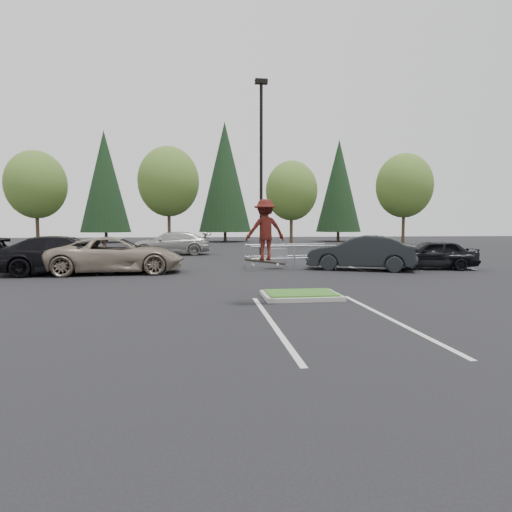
{
  "coord_description": "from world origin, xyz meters",
  "views": [
    {
      "loc": [
        -2.83,
        -12.02,
        2.12
      ],
      "look_at": [
        -1.12,
        1.5,
        1.11
      ],
      "focal_mm": 30.0,
      "sensor_mm": 36.0,
      "label": 1
    }
  ],
  "objects": [
    {
      "name": "conif_b",
      "position": [
        0.0,
        40.5,
        7.85
      ],
      "size": [
        6.38,
        6.38,
        14.5
      ],
      "color": "#38281C",
      "rests_on": "ground"
    },
    {
      "name": "conif_c",
      "position": [
        14.0,
        39.5,
        6.85
      ],
      "size": [
        5.5,
        5.5,
        12.5
      ],
      "color": "#38281C",
      "rests_on": "ground"
    },
    {
      "name": "car_l_black",
      "position": [
        -8.57,
        7.0,
        0.81
      ],
      "size": [
        5.85,
        2.96,
        1.63
      ],
      "primitive_type": "imported",
      "rotation": [
        0.0,
        0.0,
        1.7
      ],
      "color": "black",
      "rests_on": "ground"
    },
    {
      "name": "car_r_black",
      "position": [
        8.0,
        7.0,
        0.7
      ],
      "size": [
        4.36,
        2.51,
        1.4
      ],
      "primitive_type": "imported",
      "rotation": [
        0.0,
        0.0,
        4.49
      ],
      "color": "black",
      "rests_on": "ground"
    },
    {
      "name": "light_pole",
      "position": [
        0.5,
        12.0,
        4.56
      ],
      "size": [
        0.7,
        0.6,
        10.12
      ],
      "color": "gray",
      "rests_on": "ground"
    },
    {
      "name": "decid_c",
      "position": [
        5.99,
        29.83,
        5.25
      ],
      "size": [
        5.12,
        5.12,
        8.38
      ],
      "color": "#38281C",
      "rests_on": "ground"
    },
    {
      "name": "car_l_tan",
      "position": [
        -6.5,
        7.09,
        0.79
      ],
      "size": [
        5.84,
        2.99,
        1.58
      ],
      "primitive_type": "imported",
      "rotation": [
        0.0,
        0.0,
        1.64
      ],
      "color": "gray",
      "rests_on": "ground"
    },
    {
      "name": "skateboarder",
      "position": [
        -1.2,
        -1.0,
        1.97
      ],
      "size": [
        1.09,
        0.7,
        1.72
      ],
      "rotation": [
        0.0,
        0.0,
        3.26
      ],
      "color": "black",
      "rests_on": "ground"
    },
    {
      "name": "car_r_charc",
      "position": [
        4.5,
        7.0,
        0.8
      ],
      "size": [
        5.16,
        3.53,
        1.61
      ],
      "primitive_type": "imported",
      "rotation": [
        0.0,
        0.0,
        4.3
      ],
      "color": "black",
      "rests_on": "ground"
    },
    {
      "name": "stall_lines",
      "position": [
        -1.35,
        6.02,
        0.0
      ],
      "size": [
        22.62,
        17.6,
        0.01
      ],
      "color": "silver",
      "rests_on": "ground"
    },
    {
      "name": "ground",
      "position": [
        0.0,
        0.0,
        0.0
      ],
      "size": [
        120.0,
        120.0,
        0.0
      ],
      "primitive_type": "plane",
      "color": "black",
      "rests_on": "ground"
    },
    {
      "name": "car_l_grey",
      "position": [
        -11.5,
        8.38,
        0.7
      ],
      "size": [
        4.19,
        1.82,
        1.41
      ],
      "primitive_type": "imported",
      "rotation": [
        0.0,
        0.0,
        1.61
      ],
      "color": "#57595F",
      "rests_on": "ground"
    },
    {
      "name": "decid_d",
      "position": [
        17.99,
        30.33,
        5.91
      ],
      "size": [
        5.76,
        5.76,
        9.43
      ],
      "color": "#38281C",
      "rests_on": "ground"
    },
    {
      "name": "car_far_silver",
      "position": [
        -5.0,
        18.0,
        0.8
      ],
      "size": [
        5.76,
        2.89,
        1.61
      ],
      "primitive_type": "imported",
      "rotation": [
        0.0,
        0.0,
        4.83
      ],
      "color": "#9D9D98",
      "rests_on": "ground"
    },
    {
      "name": "cart_corral",
      "position": [
        0.86,
        7.95,
        0.74
      ],
      "size": [
        4.29,
        1.9,
        1.18
      ],
      "rotation": [
        0.0,
        0.0,
        0.1
      ],
      "color": "gray",
      "rests_on": "ground"
    },
    {
      "name": "conif_a",
      "position": [
        -14.0,
        40.0,
        7.1
      ],
      "size": [
        5.72,
        5.72,
        13.0
      ],
      "color": "#38281C",
      "rests_on": "ground"
    },
    {
      "name": "grass_median",
      "position": [
        0.0,
        0.0,
        0.08
      ],
      "size": [
        2.2,
        1.6,
        0.16
      ],
      "color": "gray",
      "rests_on": "ground"
    },
    {
      "name": "decid_a",
      "position": [
        -18.01,
        30.03,
        5.58
      ],
      "size": [
        5.44,
        5.44,
        8.91
      ],
      "color": "#38281C",
      "rests_on": "ground"
    },
    {
      "name": "decid_b",
      "position": [
        -6.01,
        30.53,
        6.04
      ],
      "size": [
        5.89,
        5.89,
        9.64
      ],
      "color": "#38281C",
      "rests_on": "ground"
    }
  ]
}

